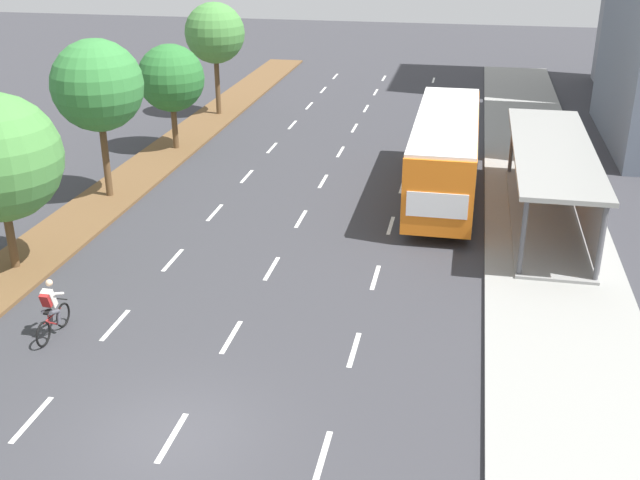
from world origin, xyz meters
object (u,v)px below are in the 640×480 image
Objects in this scene: bus_shelter at (558,177)px; median_tree_third at (97,86)px; median_tree_fourth at (171,78)px; median_tree_fifth at (215,33)px; cyclist at (51,311)px; bus at (445,148)px.

bus_shelter is 18.08m from median_tree_third.
median_tree_fourth is 0.81× the size of median_tree_fifth.
bus_shelter is 22.39m from median_tree_fifth.
bus_shelter reaches higher than cyclist.
bus_shelter is 2.27× the size of median_tree_fourth.
median_tree_fifth is (-17.69, 13.43, 2.80)m from bus_shelter.
cyclist is (-10.16, -13.73, -1.28)m from bus.
cyclist is at bearing -126.50° from bus.
cyclist is at bearing -79.88° from median_tree_fourth.
median_tree_fifth reaches higher than bus.
bus reaches higher than bus_shelter.
cyclist is 0.28× the size of median_tree_third.
bus is at bearing -39.74° from median_tree_fifth.
median_tree_third is 1.26× the size of median_tree_fourth.
median_tree_fifth reaches higher than cyclist.
bus is at bearing 151.97° from bus_shelter.
bus_shelter is 18.82m from median_tree_fourth.
median_tree_third is at bearing -177.85° from bus_shelter.
median_tree_third reaches higher than median_tree_fourth.
bus_shelter is 1.84× the size of median_tree_fifth.
bus_shelter is at bearing 2.15° from median_tree_third.
median_tree_fifth is at bearing 89.38° from median_tree_third.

